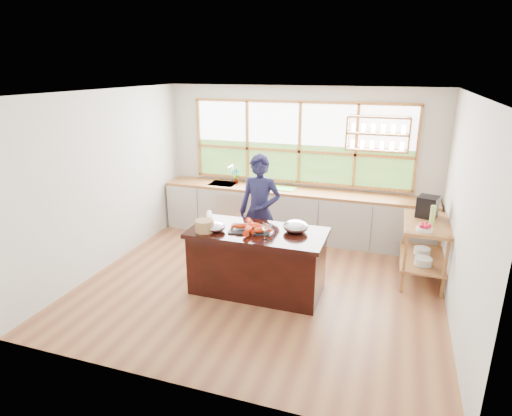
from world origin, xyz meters
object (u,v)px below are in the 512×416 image
at_px(island, 257,261).
at_px(espresso_machine, 428,207).
at_px(wicker_basket, 204,226).
at_px(cook, 260,212).

distance_m(island, espresso_machine, 2.64).
bearing_deg(espresso_machine, wicker_basket, -135.14).
height_order(espresso_machine, wicker_basket, espresso_machine).
relative_size(island, wicker_basket, 7.38).
xyz_separation_m(espresso_machine, wicker_basket, (-2.86, -1.59, -0.07)).
distance_m(cook, espresso_machine, 2.48).
bearing_deg(cook, espresso_machine, 14.22).
bearing_deg(island, wicker_basket, -159.81).
xyz_separation_m(cook, espresso_machine, (2.41, 0.57, 0.16)).
relative_size(cook, wicker_basket, 7.14).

